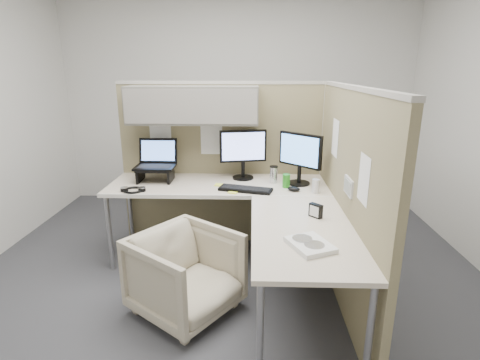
{
  "coord_description": "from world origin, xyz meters",
  "views": [
    {
      "loc": [
        0.2,
        -2.73,
        1.74
      ],
      "look_at": [
        0.1,
        0.25,
        0.85
      ],
      "focal_mm": 28.0,
      "sensor_mm": 36.0,
      "label": 1
    }
  ],
  "objects_px": {
    "office_chair": "(186,270)",
    "keyboard": "(246,189)",
    "desk": "(243,204)",
    "monitor_left": "(243,150)"
  },
  "relations": [
    {
      "from": "office_chair",
      "to": "keyboard",
      "type": "distance_m",
      "value": 0.89
    },
    {
      "from": "office_chair",
      "to": "keyboard",
      "type": "height_order",
      "value": "keyboard"
    },
    {
      "from": "desk",
      "to": "monitor_left",
      "type": "bearing_deg",
      "value": 91.05
    },
    {
      "from": "office_chair",
      "to": "monitor_left",
      "type": "distance_m",
      "value": 1.3
    },
    {
      "from": "desk",
      "to": "monitor_left",
      "type": "xyz_separation_m",
      "value": [
        -0.01,
        0.58,
        0.32
      ]
    },
    {
      "from": "monitor_left",
      "to": "keyboard",
      "type": "bearing_deg",
      "value": -96.43
    },
    {
      "from": "desk",
      "to": "office_chair",
      "type": "xyz_separation_m",
      "value": [
        -0.4,
        -0.46,
        -0.35
      ]
    },
    {
      "from": "monitor_left",
      "to": "keyboard",
      "type": "distance_m",
      "value": 0.46
    },
    {
      "from": "monitor_left",
      "to": "keyboard",
      "type": "relative_size",
      "value": 1.03
    },
    {
      "from": "monitor_left",
      "to": "keyboard",
      "type": "height_order",
      "value": "monitor_left"
    }
  ]
}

